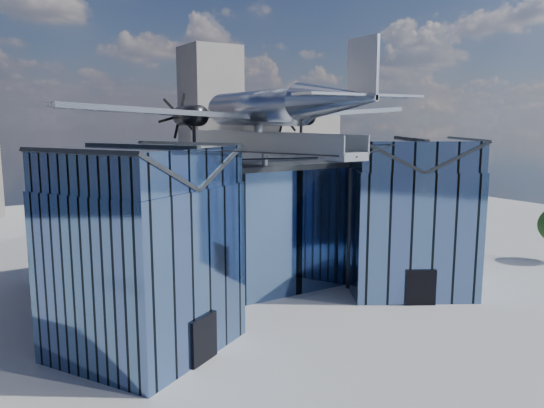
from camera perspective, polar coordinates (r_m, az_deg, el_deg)
ground_plane at (r=38.13m, az=1.62°, el=-11.16°), size 120.00×120.00×0.00m
museum at (r=41.46m, az=-2.80°, el=-1.56°), size 32.88×24.50×17.60m
bg_towers at (r=83.09m, az=-17.25°, el=6.48°), size 77.00×24.50×26.00m
tree_side_e at (r=62.62m, az=17.33°, el=0.16°), size 4.66×4.66×5.81m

